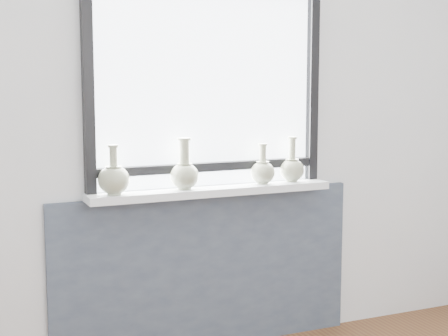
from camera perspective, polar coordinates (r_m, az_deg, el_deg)
name	(u,v)px	position (r m, az deg, el deg)	size (l,w,h in m)	color
back_wall	(204,109)	(3.63, -1.65, 4.89)	(3.60, 0.02, 2.60)	silver
apron_panel	(207,271)	(3.75, -1.42, -8.55)	(1.70, 0.03, 0.86)	#485463
windowsill	(212,191)	(3.58, -1.02, -1.91)	(1.32, 0.18, 0.04)	white
window	(207,83)	(3.59, -1.43, 7.12)	(1.30, 0.06, 1.05)	black
vase_a	(114,178)	(3.38, -9.14, -0.85)	(0.16, 0.16, 0.24)	#A3AA8A
vase_b	(185,173)	(3.50, -3.30, -0.40)	(0.15, 0.15, 0.26)	#A3AA8A
vase_c	(263,171)	(3.68, 3.24, -0.25)	(0.13, 0.13, 0.22)	#A3AA8A
vase_d	(292,168)	(3.78, 5.67, 0.00)	(0.14, 0.14, 0.25)	#A3AA8A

